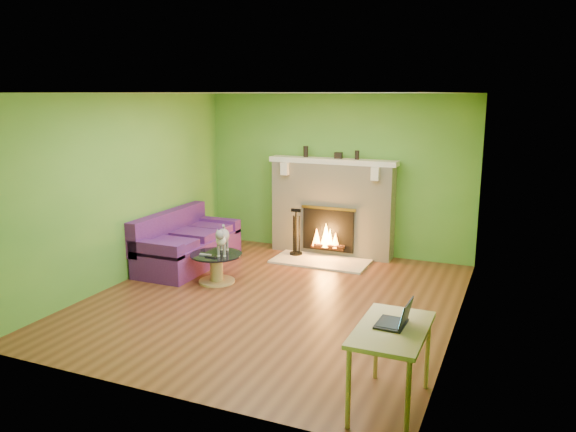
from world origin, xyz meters
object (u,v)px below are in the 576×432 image
at_px(desk, 392,337).
at_px(cat, 223,239).
at_px(coffee_table, 216,266).
at_px(sofa, 186,245).

height_order(desk, cat, cat).
relative_size(coffee_table, cat, 1.10).
xyz_separation_m(coffee_table, cat, (0.08, 0.05, 0.38)).
relative_size(sofa, cat, 2.80).
relative_size(desk, cat, 1.47).
distance_m(sofa, coffee_table, 0.99).
distance_m(sofa, cat, 1.08).
bearing_deg(coffee_table, sofa, 148.24).
relative_size(sofa, coffee_table, 2.53).
relative_size(sofa, desk, 1.90).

